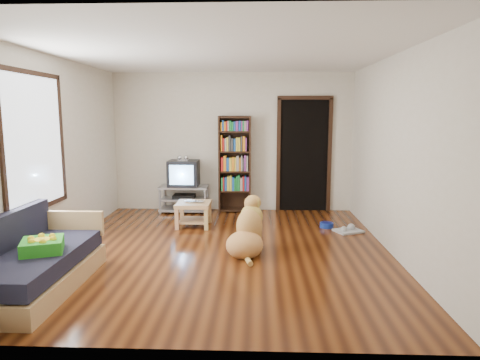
{
  "coord_description": "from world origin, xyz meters",
  "views": [
    {
      "loc": [
        0.47,
        -5.6,
        1.84
      ],
      "look_at": [
        0.22,
        0.43,
        0.9
      ],
      "focal_mm": 32.0,
      "sensor_mm": 36.0,
      "label": 1
    }
  ],
  "objects_px": {
    "laptop": "(193,202)",
    "grey_rag": "(348,231)",
    "green_cushion": "(42,246)",
    "bookshelf": "(235,159)",
    "dog_bowl": "(327,225)",
    "coffee_table": "(194,209)",
    "tv_stand": "(184,198)",
    "crt_tv": "(184,173)",
    "dog": "(248,232)",
    "sofa": "(34,265)"
  },
  "relations": [
    {
      "from": "laptop",
      "to": "tv_stand",
      "type": "bearing_deg",
      "value": 120.07
    },
    {
      "from": "tv_stand",
      "to": "coffee_table",
      "type": "height_order",
      "value": "tv_stand"
    },
    {
      "from": "dog_bowl",
      "to": "bookshelf",
      "type": "xyz_separation_m",
      "value": [
        -1.56,
        1.11,
        0.96
      ]
    },
    {
      "from": "grey_rag",
      "to": "tv_stand",
      "type": "height_order",
      "value": "tv_stand"
    },
    {
      "from": "sofa",
      "to": "dog",
      "type": "distance_m",
      "value": 2.57
    },
    {
      "from": "bookshelf",
      "to": "laptop",
      "type": "bearing_deg",
      "value": -118.53
    },
    {
      "from": "sofa",
      "to": "dog",
      "type": "xyz_separation_m",
      "value": [
        2.23,
        1.28,
        0.02
      ]
    },
    {
      "from": "green_cushion",
      "to": "bookshelf",
      "type": "height_order",
      "value": "bookshelf"
    },
    {
      "from": "tv_stand",
      "to": "dog",
      "type": "relative_size",
      "value": 0.95
    },
    {
      "from": "coffee_table",
      "to": "dog",
      "type": "xyz_separation_m",
      "value": [
        0.92,
        -1.33,
        0.0
      ]
    },
    {
      "from": "sofa",
      "to": "dog",
      "type": "bearing_deg",
      "value": 29.82
    },
    {
      "from": "green_cushion",
      "to": "coffee_table",
      "type": "relative_size",
      "value": 0.72
    },
    {
      "from": "dog",
      "to": "bookshelf",
      "type": "bearing_deg",
      "value": 97.02
    },
    {
      "from": "laptop",
      "to": "tv_stand",
      "type": "xyz_separation_m",
      "value": [
        -0.33,
        1.05,
        -0.14
      ]
    },
    {
      "from": "laptop",
      "to": "grey_rag",
      "type": "xyz_separation_m",
      "value": [
        2.48,
        -0.22,
        -0.4
      ]
    },
    {
      "from": "bookshelf",
      "to": "tv_stand",
      "type": "bearing_deg",
      "value": -174.37
    },
    {
      "from": "laptop",
      "to": "sofa",
      "type": "distance_m",
      "value": 2.89
    },
    {
      "from": "laptop",
      "to": "grey_rag",
      "type": "height_order",
      "value": "laptop"
    },
    {
      "from": "crt_tv",
      "to": "coffee_table",
      "type": "relative_size",
      "value": 1.05
    },
    {
      "from": "dog_bowl",
      "to": "crt_tv",
      "type": "bearing_deg",
      "value": 157.46
    },
    {
      "from": "bookshelf",
      "to": "coffee_table",
      "type": "height_order",
      "value": "bookshelf"
    },
    {
      "from": "green_cushion",
      "to": "grey_rag",
      "type": "distance_m",
      "value": 4.4
    },
    {
      "from": "laptop",
      "to": "dog_bowl",
      "type": "bearing_deg",
      "value": 13.57
    },
    {
      "from": "sofa",
      "to": "coffee_table",
      "type": "relative_size",
      "value": 3.27
    },
    {
      "from": "coffee_table",
      "to": "tv_stand",
      "type": "bearing_deg",
      "value": 107.81
    },
    {
      "from": "green_cushion",
      "to": "tv_stand",
      "type": "relative_size",
      "value": 0.44
    },
    {
      "from": "grey_rag",
      "to": "laptop",
      "type": "bearing_deg",
      "value": 174.97
    },
    {
      "from": "tv_stand",
      "to": "crt_tv",
      "type": "distance_m",
      "value": 0.47
    },
    {
      "from": "bookshelf",
      "to": "dog",
      "type": "xyz_separation_m",
      "value": [
        0.3,
        -2.45,
        -0.72
      ]
    },
    {
      "from": "dog_bowl",
      "to": "bookshelf",
      "type": "relative_size",
      "value": 0.12
    },
    {
      "from": "sofa",
      "to": "dog",
      "type": "relative_size",
      "value": 1.89
    },
    {
      "from": "dog_bowl",
      "to": "tv_stand",
      "type": "xyz_separation_m",
      "value": [
        -2.51,
        1.02,
        0.23
      ]
    },
    {
      "from": "dog",
      "to": "coffee_table",
      "type": "bearing_deg",
      "value": 124.69
    },
    {
      "from": "crt_tv",
      "to": "coffee_table",
      "type": "height_order",
      "value": "crt_tv"
    },
    {
      "from": "laptop",
      "to": "bookshelf",
      "type": "xyz_separation_m",
      "value": [
        0.62,
        1.14,
        0.59
      ]
    },
    {
      "from": "laptop",
      "to": "crt_tv",
      "type": "xyz_separation_m",
      "value": [
        -0.33,
        1.07,
        0.33
      ]
    },
    {
      "from": "bookshelf",
      "to": "green_cushion",
      "type": "bearing_deg",
      "value": -115.57
    },
    {
      "from": "bookshelf",
      "to": "coffee_table",
      "type": "relative_size",
      "value": 3.27
    },
    {
      "from": "tv_stand",
      "to": "bookshelf",
      "type": "relative_size",
      "value": 0.5
    },
    {
      "from": "green_cushion",
      "to": "laptop",
      "type": "height_order",
      "value": "green_cushion"
    },
    {
      "from": "green_cushion",
      "to": "sofa",
      "type": "xyz_separation_m",
      "value": [
        -0.12,
        0.04,
        -0.23
      ]
    },
    {
      "from": "grey_rag",
      "to": "tv_stand",
      "type": "bearing_deg",
      "value": 155.68
    },
    {
      "from": "green_cushion",
      "to": "dog",
      "type": "height_order",
      "value": "dog"
    },
    {
      "from": "bookshelf",
      "to": "dog",
      "type": "bearing_deg",
      "value": -82.98
    },
    {
      "from": "green_cushion",
      "to": "bookshelf",
      "type": "xyz_separation_m",
      "value": [
        1.8,
        3.76,
        0.51
      ]
    },
    {
      "from": "laptop",
      "to": "coffee_table",
      "type": "height_order",
      "value": "laptop"
    },
    {
      "from": "dog_bowl",
      "to": "tv_stand",
      "type": "bearing_deg",
      "value": 157.89
    },
    {
      "from": "green_cushion",
      "to": "laptop",
      "type": "relative_size",
      "value": 1.24
    },
    {
      "from": "green_cushion",
      "to": "tv_stand",
      "type": "height_order",
      "value": "green_cushion"
    },
    {
      "from": "bookshelf",
      "to": "dog",
      "type": "height_order",
      "value": "bookshelf"
    }
  ]
}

